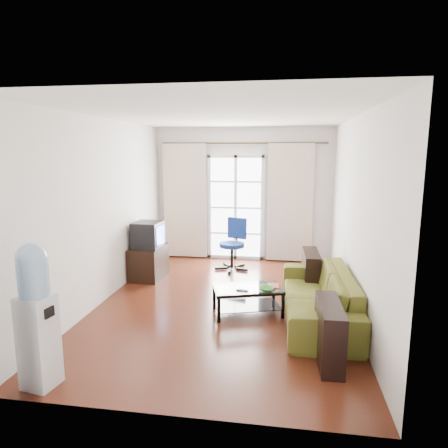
{
  "coord_description": "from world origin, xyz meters",
  "views": [
    {
      "loc": [
        0.86,
        -5.54,
        2.21
      ],
      "look_at": [
        -0.05,
        0.35,
        1.13
      ],
      "focal_mm": 32.0,
      "sensor_mm": 36.0,
      "label": 1
    }
  ],
  "objects_px": {
    "sofa": "(318,295)",
    "coffee_table": "(248,297)",
    "crt_tv": "(147,235)",
    "task_chair": "(233,254)",
    "water_cooler": "(36,313)",
    "tv_stand": "(149,262)"
  },
  "relations": [
    {
      "from": "crt_tv",
      "to": "coffee_table",
      "type": "bearing_deg",
      "value": -31.53
    },
    {
      "from": "sofa",
      "to": "coffee_table",
      "type": "relative_size",
      "value": 2.14
    },
    {
      "from": "coffee_table",
      "to": "tv_stand",
      "type": "distance_m",
      "value": 2.33
    },
    {
      "from": "task_chair",
      "to": "water_cooler",
      "type": "bearing_deg",
      "value": -87.83
    },
    {
      "from": "tv_stand",
      "to": "crt_tv",
      "type": "relative_size",
      "value": 1.46
    },
    {
      "from": "coffee_table",
      "to": "tv_stand",
      "type": "height_order",
      "value": "tv_stand"
    },
    {
      "from": "task_chair",
      "to": "tv_stand",
      "type": "bearing_deg",
      "value": -132.79
    },
    {
      "from": "task_chair",
      "to": "water_cooler",
      "type": "xyz_separation_m",
      "value": [
        -1.3,
        -4.11,
        0.45
      ]
    },
    {
      "from": "tv_stand",
      "to": "task_chair",
      "type": "distance_m",
      "value": 1.59
    },
    {
      "from": "coffee_table",
      "to": "crt_tv",
      "type": "xyz_separation_m",
      "value": [
        -1.89,
        1.31,
        0.54
      ]
    },
    {
      "from": "crt_tv",
      "to": "task_chair",
      "type": "relative_size",
      "value": 0.54
    },
    {
      "from": "sofa",
      "to": "crt_tv",
      "type": "bearing_deg",
      "value": -116.72
    },
    {
      "from": "coffee_table",
      "to": "task_chair",
      "type": "distance_m",
      "value": 2.14
    },
    {
      "from": "tv_stand",
      "to": "crt_tv",
      "type": "bearing_deg",
      "value": -85.97
    },
    {
      "from": "tv_stand",
      "to": "water_cooler",
      "type": "xyz_separation_m",
      "value": [
        0.11,
        -3.38,
        0.45
      ]
    },
    {
      "from": "crt_tv",
      "to": "task_chair",
      "type": "distance_m",
      "value": 1.68
    },
    {
      "from": "sofa",
      "to": "coffee_table",
      "type": "height_order",
      "value": "sofa"
    },
    {
      "from": "sofa",
      "to": "coffee_table",
      "type": "bearing_deg",
      "value": -92.37
    },
    {
      "from": "task_chair",
      "to": "coffee_table",
      "type": "bearing_deg",
      "value": -57.26
    },
    {
      "from": "sofa",
      "to": "tv_stand",
      "type": "distance_m",
      "value": 3.15
    },
    {
      "from": "tv_stand",
      "to": "sofa",
      "type": "bearing_deg",
      "value": -23.73
    },
    {
      "from": "coffee_table",
      "to": "water_cooler",
      "type": "bearing_deg",
      "value": -131.3
    }
  ]
}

